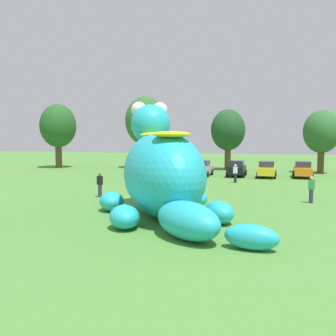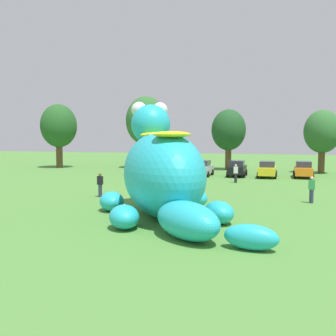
# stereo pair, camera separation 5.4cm
# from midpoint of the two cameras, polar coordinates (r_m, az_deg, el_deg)

# --- Properties ---
(ground_plane) EXTENTS (160.00, 160.00, 0.00)m
(ground_plane) POSITION_cam_midpoint_polar(r_m,az_deg,el_deg) (19.94, -0.29, -7.44)
(ground_plane) COLOR #4C8438
(giant_inflatable_creature) EXTENTS (10.27, 10.58, 6.35)m
(giant_inflatable_creature) POSITION_cam_midpoint_polar(r_m,az_deg,el_deg) (19.69, -0.80, -0.75)
(giant_inflatable_creature) COLOR #23B2C6
(giant_inflatable_creature) RESTS_ON ground
(car_white) EXTENTS (2.23, 4.24, 1.72)m
(car_white) POSITION_cam_midpoint_polar(r_m,az_deg,el_deg) (43.35, -3.76, 0.23)
(car_white) COLOR white
(car_white) RESTS_ON ground
(car_blue) EXTENTS (2.44, 4.33, 1.72)m
(car_blue) POSITION_cam_midpoint_polar(r_m,az_deg,el_deg) (42.67, 1.45, 0.17)
(car_blue) COLOR #2347B7
(car_blue) RESTS_ON ground
(car_silver) EXTENTS (2.04, 4.15, 1.72)m
(car_silver) POSITION_cam_midpoint_polar(r_m,az_deg,el_deg) (41.10, 5.15, -0.02)
(car_silver) COLOR #B7BABF
(car_silver) RESTS_ON ground
(car_black) EXTENTS (1.98, 4.12, 1.72)m
(car_black) POSITION_cam_midpoint_polar(r_m,az_deg,el_deg) (41.20, 10.34, -0.06)
(car_black) COLOR black
(car_black) RESTS_ON ground
(car_yellow) EXTENTS (2.03, 4.15, 1.72)m
(car_yellow) POSITION_cam_midpoint_polar(r_m,az_deg,el_deg) (40.73, 14.73, -0.19)
(car_yellow) COLOR yellow
(car_yellow) RESTS_ON ground
(car_orange) EXTENTS (2.00, 4.13, 1.72)m
(car_orange) POSITION_cam_midpoint_polar(r_m,az_deg,el_deg) (41.62, 19.72, -0.21)
(car_orange) COLOR orange
(car_orange) RESTS_ON ground
(tree_far_left) EXTENTS (4.95, 4.95, 8.79)m
(tree_far_left) POSITION_cam_midpoint_polar(r_m,az_deg,el_deg) (54.43, -16.38, 6.10)
(tree_far_left) COLOR brown
(tree_far_left) RESTS_ON ground
(tree_left) EXTENTS (5.50, 5.50, 9.76)m
(tree_left) POSITION_cam_midpoint_polar(r_m,az_deg,el_deg) (51.49, -3.47, 7.07)
(tree_left) COLOR brown
(tree_left) RESTS_ON ground
(tree_mid_left) EXTENTS (4.40, 4.40, 7.82)m
(tree_mid_left) POSITION_cam_midpoint_polar(r_m,az_deg,el_deg) (49.29, 9.06, 5.66)
(tree_mid_left) COLOR brown
(tree_mid_left) RESTS_ON ground
(tree_centre_left) EXTENTS (4.16, 4.16, 7.38)m
(tree_centre_left) POSITION_cam_midpoint_polar(r_m,az_deg,el_deg) (47.21, 22.25, 5.08)
(tree_centre_left) COLOR brown
(tree_centre_left) RESTS_ON ground
(spectator_mid_field) EXTENTS (0.38, 0.26, 1.71)m
(spectator_mid_field) POSITION_cam_midpoint_polar(r_m,az_deg,el_deg) (31.84, -3.93, -1.37)
(spectator_mid_field) COLOR #2D334C
(spectator_mid_field) RESTS_ON ground
(spectator_by_cars) EXTENTS (0.38, 0.26, 1.71)m
(spectator_by_cars) POSITION_cam_midpoint_polar(r_m,az_deg,el_deg) (26.81, -10.35, -2.56)
(spectator_by_cars) COLOR #2D334C
(spectator_by_cars) RESTS_ON ground
(spectator_wandering) EXTENTS (0.38, 0.26, 1.71)m
(spectator_wandering) POSITION_cam_midpoint_polar(r_m,az_deg,el_deg) (25.64, 20.86, -3.11)
(spectator_wandering) COLOR #2D334C
(spectator_wandering) RESTS_ON ground
(spectator_far_side) EXTENTS (0.38, 0.26, 1.71)m
(spectator_far_side) POSITION_cam_midpoint_polar(r_m,az_deg,el_deg) (35.30, 10.14, -0.84)
(spectator_far_side) COLOR black
(spectator_far_side) RESTS_ON ground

